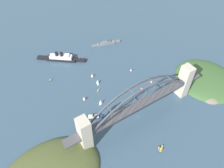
% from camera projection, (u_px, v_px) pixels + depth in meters
% --- Properties ---
extents(ground_plane, '(1400.00, 1400.00, 0.00)m').
position_uv_depth(ground_plane, '(138.00, 117.00, 359.09)').
color(ground_plane, '#385166').
extents(harbor_arch_bridge, '(255.52, 19.02, 77.20)m').
position_uv_depth(harbor_arch_bridge, '(140.00, 104.00, 334.71)').
color(harbor_arch_bridge, beige).
rests_on(harbor_arch_bridge, ground).
extents(headland_east_shore, '(113.90, 122.86, 22.46)m').
position_uv_depth(headland_east_shore, '(206.00, 81.00, 417.38)').
color(headland_east_shore, '#3D6033').
rests_on(headland_east_shore, ground).
extents(ocean_liner, '(86.82, 70.84, 19.47)m').
position_uv_depth(ocean_liner, '(61.00, 58.00, 456.17)').
color(ocean_liner, black).
rests_on(ocean_liner, ground).
extents(naval_cruiser, '(66.67, 20.26, 17.87)m').
position_uv_depth(naval_cruiser, '(106.00, 43.00, 496.31)').
color(naval_cruiser, slate).
rests_on(naval_cruiser, ground).
extents(harbor_ferry_steamer, '(30.95, 19.27, 7.96)m').
position_uv_depth(harbor_ferry_steamer, '(93.00, 117.00, 355.85)').
color(harbor_ferry_steamer, navy).
rests_on(harbor_ferry_steamer, ground).
extents(seaplane_taxiing_near_bridge, '(10.66, 8.43, 5.24)m').
position_uv_depth(seaplane_taxiing_near_bridge, '(161.00, 149.00, 317.13)').
color(seaplane_taxiing_near_bridge, '#B7B7B2').
rests_on(seaplane_taxiing_near_bridge, ground).
extents(small_boat_0, '(7.83, 5.43, 2.50)m').
position_uv_depth(small_boat_0, '(98.00, 90.00, 399.06)').
color(small_boat_0, gold).
rests_on(small_boat_0, ground).
extents(small_boat_1, '(7.22, 8.96, 9.05)m').
position_uv_depth(small_boat_1, '(92.00, 75.00, 421.38)').
color(small_boat_1, '#B2231E').
rests_on(small_boat_1, ground).
extents(small_boat_2, '(5.08, 6.61, 6.75)m').
position_uv_depth(small_boat_2, '(161.00, 82.00, 409.58)').
color(small_boat_2, '#234C8C').
rests_on(small_boat_2, ground).
extents(small_boat_3, '(9.27, 3.42, 2.21)m').
position_uv_depth(small_boat_3, '(51.00, 80.00, 416.91)').
color(small_boat_3, '#2D6B3D').
rests_on(small_boat_3, ground).
extents(small_boat_4, '(7.79, 10.17, 9.93)m').
position_uv_depth(small_boat_4, '(98.00, 82.00, 409.17)').
color(small_boat_4, silver).
rests_on(small_boat_4, ground).
extents(small_boat_5, '(9.47, 2.75, 2.02)m').
position_uv_depth(small_boat_5, '(142.00, 89.00, 401.56)').
color(small_boat_5, '#B2231E').
rests_on(small_boat_5, ground).
extents(small_boat_6, '(5.11, 12.37, 2.33)m').
position_uv_depth(small_boat_6, '(151.00, 82.00, 413.23)').
color(small_boat_6, brown).
rests_on(small_boat_6, ground).
extents(small_boat_7, '(10.27, 7.76, 10.99)m').
position_uv_depth(small_boat_7, '(101.00, 102.00, 374.62)').
color(small_boat_7, silver).
rests_on(small_boat_7, ground).
extents(small_boat_8, '(8.96, 6.02, 9.53)m').
position_uv_depth(small_boat_8, '(84.00, 98.00, 380.99)').
color(small_boat_8, '#B2231E').
rests_on(small_boat_8, ground).
extents(small_boat_9, '(5.15, 6.40, 7.59)m').
position_uv_depth(small_boat_9, '(131.00, 70.00, 433.56)').
color(small_boat_9, '#B2231E').
rests_on(small_boat_9, ground).
extents(channel_marker_buoy, '(2.20, 2.20, 2.75)m').
position_uv_depth(channel_marker_buoy, '(140.00, 98.00, 385.86)').
color(channel_marker_buoy, red).
rests_on(channel_marker_buoy, ground).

